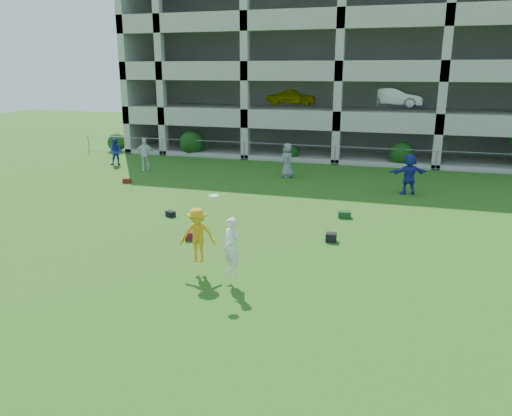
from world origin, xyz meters
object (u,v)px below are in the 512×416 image
(bystander_a, at_px, (116,152))
(crate_d, at_px, (331,237))
(bystander_b, at_px, (145,155))
(parking_garage, at_px, (355,66))
(bystander_c, at_px, (287,160))
(frisbee_contest, at_px, (206,238))
(bystander_d, at_px, (409,174))

(bystander_a, relative_size, crate_d, 4.77)
(bystander_b, distance_m, parking_garage, 18.12)
(bystander_a, height_order, parking_garage, parking_garage)
(bystander_c, relative_size, frisbee_contest, 0.85)
(bystander_c, distance_m, frisbee_contest, 14.11)
(bystander_c, xyz_separation_m, frisbee_contest, (1.07, -14.07, 0.21))
(bystander_d, xyz_separation_m, frisbee_contest, (-5.41, -12.00, 0.18))
(bystander_a, xyz_separation_m, parking_garage, (13.04, 12.85, 5.18))
(bystander_b, xyz_separation_m, bystander_d, (14.93, -1.39, 0.01))
(bystander_b, relative_size, bystander_d, 0.99)
(bystander_c, relative_size, bystander_d, 0.97)
(bystander_a, bearing_deg, bystander_c, -24.90)
(bystander_c, bearing_deg, crate_d, -20.55)
(parking_garage, bearing_deg, bystander_c, -98.43)
(bystander_d, height_order, crate_d, bystander_d)
(bystander_c, height_order, frisbee_contest, frisbee_contest)
(bystander_d, bearing_deg, bystander_c, -40.35)
(bystander_b, xyz_separation_m, parking_garage, (10.42, 13.94, 5.05))
(bystander_c, bearing_deg, parking_garage, 129.10)
(bystander_a, relative_size, bystander_b, 0.87)
(bystander_d, bearing_deg, bystander_a, -30.67)
(bystander_c, xyz_separation_m, bystander_d, (6.48, -2.07, 0.03))
(bystander_a, xyz_separation_m, bystander_c, (11.07, -0.41, 0.11))
(bystander_d, bearing_deg, crate_d, 50.28)
(bystander_d, relative_size, crate_d, 5.58)
(parking_garage, bearing_deg, frisbee_contest, -91.88)
(bystander_b, height_order, frisbee_contest, frisbee_contest)
(bystander_b, relative_size, parking_garage, 0.06)
(bystander_a, relative_size, frisbee_contest, 0.75)
(bystander_d, distance_m, parking_garage, 16.75)
(bystander_d, distance_m, frisbee_contest, 13.17)
(bystander_b, bearing_deg, bystander_a, 130.06)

